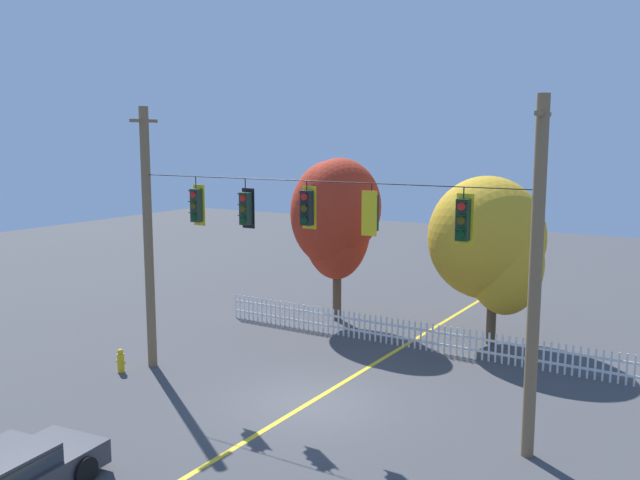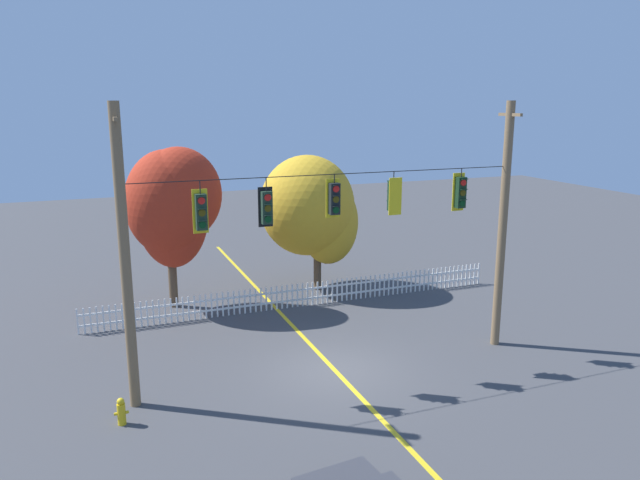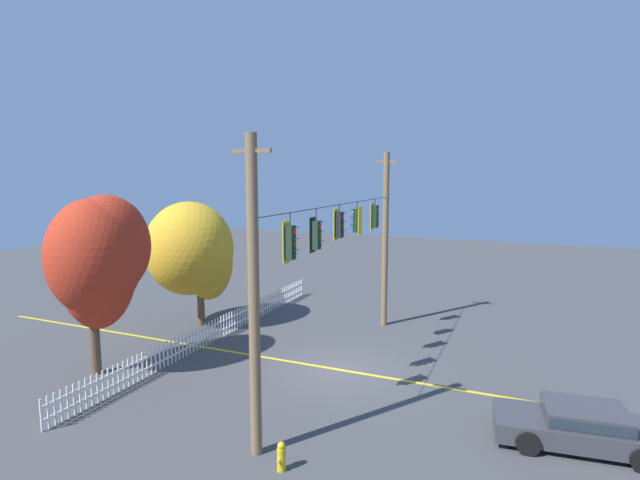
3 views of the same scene
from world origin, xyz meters
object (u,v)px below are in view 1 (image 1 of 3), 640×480
Objects in this scene: traffic_signal_northbound_primary at (246,208)px; autumn_maple_mid at (492,243)px; autumn_maple_near_fence at (335,214)px; traffic_signal_eastbound_side at (307,208)px; traffic_signal_westbound_side at (371,213)px; fire_hydrant at (121,361)px; traffic_signal_northbound_secondary at (463,220)px; parked_car at (1,479)px; traffic_signal_southbound_primary at (197,205)px.

autumn_maple_mid is at bearing 61.52° from traffic_signal_northbound_primary.
autumn_maple_near_fence is at bearing 101.66° from traffic_signal_northbound_primary.
traffic_signal_eastbound_side is 0.99× the size of traffic_signal_westbound_side.
traffic_signal_northbound_primary and traffic_signal_eastbound_side have the same top height.
autumn_maple_mid is 13.45m from fire_hydrant.
traffic_signal_northbound_secondary reaches higher than parked_car.
traffic_signal_westbound_side is 1.76× the size of fire_hydrant.
traffic_signal_westbound_side is at bearing -179.55° from traffic_signal_northbound_secondary.
autumn_maple_mid is (4.59, 8.46, -1.74)m from traffic_signal_northbound_primary.
traffic_signal_northbound_secondary is at bearing -77.00° from autumn_maple_mid.
fire_hydrant is (-2.52, -0.98, -5.06)m from traffic_signal_southbound_primary.
traffic_signal_westbound_side is 0.95× the size of traffic_signal_northbound_secondary.
traffic_signal_northbound_secondary is 0.21× the size of autumn_maple_near_fence.
traffic_signal_northbound_primary is 0.22× the size of autumn_maple_near_fence.
autumn_maple_mid is 8.01× the size of fire_hydrant.
traffic_signal_southbound_primary is 1.12× the size of traffic_signal_westbound_side.
traffic_signal_southbound_primary is 1.88m from traffic_signal_northbound_primary.
autumn_maple_mid is at bearing 103.00° from traffic_signal_northbound_secondary.
traffic_signal_southbound_primary is 1.13× the size of traffic_signal_eastbound_side.
parked_car is (-6.71, -7.96, -4.91)m from traffic_signal_northbound_secondary.
fire_hydrant is at bearing 121.22° from parked_car.
parked_car is (-4.26, -7.94, -4.94)m from traffic_signal_westbound_side.
traffic_signal_eastbound_side reaches higher than fire_hydrant.
traffic_signal_eastbound_side is (2.10, 0.00, 0.13)m from traffic_signal_northbound_primary.
autumn_maple_near_fence is 8.77× the size of fire_hydrant.
traffic_signal_eastbound_side is 9.02m from autumn_maple_mid.
traffic_signal_southbound_primary and traffic_signal_northbound_primary have the same top height.
traffic_signal_northbound_secondary is at bearing 0.01° from traffic_signal_northbound_primary.
traffic_signal_southbound_primary reaches higher than parked_car.
autumn_maple_near_fence is (-1.62, 7.85, -0.99)m from traffic_signal_northbound_primary.
fire_hydrant is at bearing -173.54° from traffic_signal_westbound_side.
autumn_maple_near_fence is at bearing 72.53° from fire_hydrant.
traffic_signal_northbound_primary is at bearing -0.02° from traffic_signal_southbound_primary.
autumn_maple_mid is (6.21, 0.61, -0.75)m from autumn_maple_near_fence.
fire_hydrant is (-4.40, -0.98, -5.06)m from traffic_signal_northbound_primary.
traffic_signal_northbound_primary is 1.03× the size of traffic_signal_northbound_secondary.
traffic_signal_southbound_primary is 8.43m from traffic_signal_northbound_secondary.
parked_car reaches higher than fire_hydrant.
traffic_signal_northbound_secondary is 8.87m from autumn_maple_mid.
parked_car is at bearing -91.22° from traffic_signal_northbound_primary.
fire_hydrant is (-4.23, 6.98, -0.23)m from parked_car.
traffic_signal_eastbound_side is at bearing -179.99° from traffic_signal_northbound_secondary.
traffic_signal_northbound_primary reaches higher than fire_hydrant.
autumn_maple_near_fence reaches higher than traffic_signal_northbound_secondary.
traffic_signal_westbound_side is 0.22× the size of autumn_maple_mid.
traffic_signal_westbound_side reaches higher than parked_car.
traffic_signal_northbound_primary is at bearing -118.48° from autumn_maple_mid.
traffic_signal_eastbound_side is 9.65m from parked_car.
parked_car is at bearing -105.94° from traffic_signal_eastbound_side.
autumn_maple_near_fence is at bearing 95.24° from parked_car.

